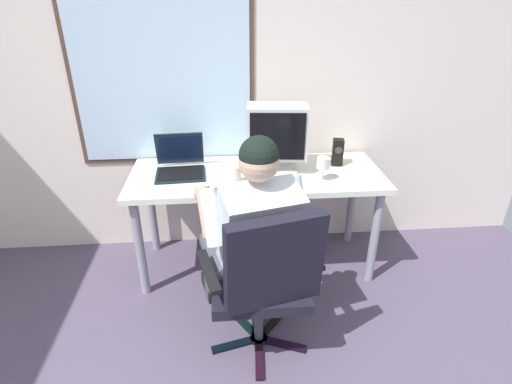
{
  "coord_description": "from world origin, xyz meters",
  "views": [
    {
      "loc": [
        0.09,
        -0.42,
        1.78
      ],
      "look_at": [
        0.25,
        1.59,
        0.76
      ],
      "focal_mm": 28.13,
      "sensor_mm": 36.0,
      "label": 1
    }
  ],
  "objects_px": {
    "laptop": "(180,162)",
    "desk_speaker": "(338,152)",
    "person_seated": "(251,233)",
    "crt_monitor": "(277,133)",
    "wine_glass": "(323,164)",
    "coffee_mug": "(235,175)",
    "office_chair": "(266,276)",
    "desk": "(256,185)"
  },
  "relations": [
    {
      "from": "crt_monitor",
      "to": "person_seated",
      "type": "bearing_deg",
      "value": -108.81
    },
    {
      "from": "laptop",
      "to": "coffee_mug",
      "type": "relative_size",
      "value": 3.01
    },
    {
      "from": "wine_glass",
      "to": "desk",
      "type": "bearing_deg",
      "value": 159.89
    },
    {
      "from": "desk",
      "to": "coffee_mug",
      "type": "distance_m",
      "value": 0.24
    },
    {
      "from": "office_chair",
      "to": "coffee_mug",
      "type": "bearing_deg",
      "value": 99.85
    },
    {
      "from": "coffee_mug",
      "to": "wine_glass",
      "type": "bearing_deg",
      "value": -0.83
    },
    {
      "from": "person_seated",
      "to": "laptop",
      "type": "distance_m",
      "value": 0.79
    },
    {
      "from": "coffee_mug",
      "to": "desk_speaker",
      "type": "bearing_deg",
      "value": 18.43
    },
    {
      "from": "crt_monitor",
      "to": "coffee_mug",
      "type": "xyz_separation_m",
      "value": [
        -0.27,
        -0.18,
        -0.2
      ]
    },
    {
      "from": "person_seated",
      "to": "crt_monitor",
      "type": "height_order",
      "value": "person_seated"
    },
    {
      "from": "laptop",
      "to": "crt_monitor",
      "type": "bearing_deg",
      "value": -2.91
    },
    {
      "from": "person_seated",
      "to": "desk_speaker",
      "type": "xyz_separation_m",
      "value": [
        0.63,
        0.67,
        0.18
      ]
    },
    {
      "from": "laptop",
      "to": "office_chair",
      "type": "bearing_deg",
      "value": -62.13
    },
    {
      "from": "office_chair",
      "to": "laptop",
      "type": "height_order",
      "value": "laptop"
    },
    {
      "from": "person_seated",
      "to": "desk_speaker",
      "type": "relative_size",
      "value": 6.67
    },
    {
      "from": "person_seated",
      "to": "coffee_mug",
      "type": "bearing_deg",
      "value": 98.46
    },
    {
      "from": "wine_glass",
      "to": "desk_speaker",
      "type": "distance_m",
      "value": 0.29
    },
    {
      "from": "office_chair",
      "to": "person_seated",
      "type": "height_order",
      "value": "person_seated"
    },
    {
      "from": "crt_monitor",
      "to": "office_chair",
      "type": "bearing_deg",
      "value": -100.39
    },
    {
      "from": "crt_monitor",
      "to": "desk_speaker",
      "type": "height_order",
      "value": "crt_monitor"
    },
    {
      "from": "office_chair",
      "to": "person_seated",
      "type": "xyz_separation_m",
      "value": [
        -0.05,
        0.24,
        0.1
      ]
    },
    {
      "from": "office_chair",
      "to": "wine_glass",
      "type": "distance_m",
      "value": 0.85
    },
    {
      "from": "crt_monitor",
      "to": "coffee_mug",
      "type": "relative_size",
      "value": 3.93
    },
    {
      "from": "desk",
      "to": "desk_speaker",
      "type": "relative_size",
      "value": 9.07
    },
    {
      "from": "laptop",
      "to": "desk_speaker",
      "type": "bearing_deg",
      "value": 1.3
    },
    {
      "from": "desk",
      "to": "wine_glass",
      "type": "bearing_deg",
      "value": -20.11
    },
    {
      "from": "desk_speaker",
      "to": "person_seated",
      "type": "bearing_deg",
      "value": -133.32
    },
    {
      "from": "office_chair",
      "to": "crt_monitor",
      "type": "bearing_deg",
      "value": 79.61
    },
    {
      "from": "desk",
      "to": "wine_glass",
      "type": "height_order",
      "value": "wine_glass"
    },
    {
      "from": "desk",
      "to": "desk_speaker",
      "type": "height_order",
      "value": "desk_speaker"
    },
    {
      "from": "wine_glass",
      "to": "coffee_mug",
      "type": "xyz_separation_m",
      "value": [
        -0.54,
        0.01,
        -0.05
      ]
    },
    {
      "from": "person_seated",
      "to": "coffee_mug",
      "type": "distance_m",
      "value": 0.47
    },
    {
      "from": "desk",
      "to": "wine_glass",
      "type": "xyz_separation_m",
      "value": [
        0.4,
        -0.15,
        0.19
      ]
    },
    {
      "from": "person_seated",
      "to": "wine_glass",
      "type": "height_order",
      "value": "person_seated"
    },
    {
      "from": "person_seated",
      "to": "coffee_mug",
      "type": "relative_size",
      "value": 10.95
    },
    {
      "from": "desk",
      "to": "crt_monitor",
      "type": "height_order",
      "value": "crt_monitor"
    },
    {
      "from": "office_chair",
      "to": "laptop",
      "type": "relative_size",
      "value": 2.8
    },
    {
      "from": "office_chair",
      "to": "laptop",
      "type": "distance_m",
      "value": 1.04
    },
    {
      "from": "wine_glass",
      "to": "desk_speaker",
      "type": "height_order",
      "value": "desk_speaker"
    },
    {
      "from": "wine_glass",
      "to": "crt_monitor",
      "type": "bearing_deg",
      "value": 145.19
    },
    {
      "from": "office_chair",
      "to": "laptop",
      "type": "xyz_separation_m",
      "value": [
        -0.47,
        0.89,
        0.26
      ]
    },
    {
      "from": "office_chair",
      "to": "wine_glass",
      "type": "relative_size",
      "value": 6.1
    }
  ]
}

